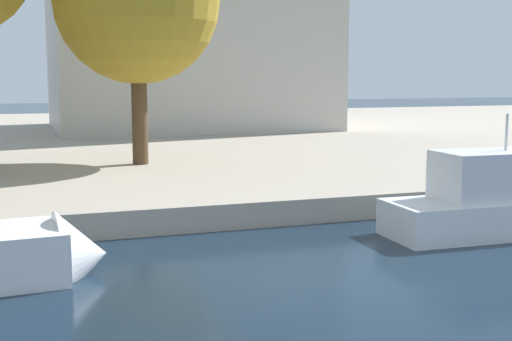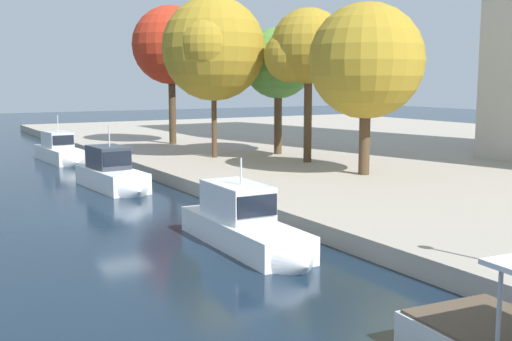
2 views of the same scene
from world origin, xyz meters
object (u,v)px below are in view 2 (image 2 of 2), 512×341
at_px(motor_yacht_1, 114,177).
at_px(tree_3, 279,63).
at_px(motor_yacht_2, 249,231).
at_px(tree_4, 213,47).
at_px(motor_yacht_0, 61,154).
at_px(tree_2, 367,60).
at_px(tree_0, 172,43).
at_px(tree_1, 304,49).

height_order(motor_yacht_1, tree_3, tree_3).
bearing_deg(motor_yacht_2, tree_4, 158.58).
height_order(motor_yacht_0, tree_2, tree_2).
bearing_deg(tree_0, tree_3, 19.84).
relative_size(motor_yacht_1, tree_3, 0.78).
xyz_separation_m(motor_yacht_0, motor_yacht_1, (15.38, -0.35, 0.07)).
bearing_deg(tree_0, motor_yacht_0, -79.25).
relative_size(tree_1, tree_4, 0.90).
relative_size(motor_yacht_1, tree_2, 0.74).
relative_size(tree_2, tree_4, 0.88).
bearing_deg(motor_yacht_1, motor_yacht_2, -2.67).
distance_m(motor_yacht_0, tree_1, 22.27).
height_order(tree_1, tree_2, tree_1).
xyz_separation_m(motor_yacht_2, tree_3, (-21.94, 15.20, 7.36)).
height_order(tree_0, tree_1, tree_0).
relative_size(tree_0, tree_3, 1.26).
distance_m(motor_yacht_0, tree_3, 19.57).
bearing_deg(tree_3, motor_yacht_0, -122.97).
bearing_deg(tree_1, tree_3, 165.39).
distance_m(motor_yacht_0, tree_4, 16.02).
height_order(tree_0, tree_2, tree_0).
relative_size(motor_yacht_0, tree_1, 0.78).
bearing_deg(tree_1, motor_yacht_2, -40.03).
relative_size(motor_yacht_0, motor_yacht_2, 0.99).
relative_size(motor_yacht_0, motor_yacht_1, 1.10).
bearing_deg(tree_1, tree_0, -170.77).
distance_m(tree_1, tree_2, 7.17).
relative_size(motor_yacht_0, tree_2, 0.81).
relative_size(motor_yacht_2, tree_0, 0.69).
distance_m(motor_yacht_0, tree_2, 27.33).
height_order(motor_yacht_2, tree_4, tree_4).
relative_size(motor_yacht_2, tree_2, 0.82).
distance_m(motor_yacht_1, motor_yacht_2, 16.43).
bearing_deg(tree_4, tree_3, 90.73).
xyz_separation_m(motor_yacht_0, tree_4, (9.93, 9.26, 8.50)).
bearing_deg(tree_0, tree_1, 9.23).
bearing_deg(motor_yacht_0, tree_2, 27.91).
bearing_deg(motor_yacht_2, tree_1, 141.49).
distance_m(tree_0, tree_2, 24.86).
xyz_separation_m(motor_yacht_1, motor_yacht_2, (16.42, 0.35, -0.03)).
height_order(motor_yacht_0, tree_4, tree_4).
bearing_deg(tree_4, motor_yacht_0, -137.02).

